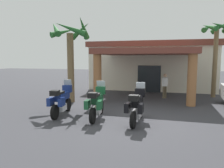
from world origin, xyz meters
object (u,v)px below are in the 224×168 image
object	(u,v)px
motorcycle_black	(137,106)
motorcycle_green	(97,103)
palm_tree_near_portico	(216,39)
palm_tree_roadside	(71,44)
pedestrian	(165,84)
motorcycle_blue	(61,100)
motel_building	(152,65)

from	to	relation	value
motorcycle_black	motorcycle_green	bearing A→B (deg)	87.61
palm_tree_near_portico	motorcycle_green	bearing A→B (deg)	-130.76
motorcycle_black	palm_tree_roadside	xyz separation A→B (m)	(-4.46, 3.24, 2.80)
pedestrian	palm_tree_roadside	size ratio (longest dim) A/B	0.32
motorcycle_black	palm_tree_near_portico	distance (m)	9.00
motorcycle_blue	motorcycle_black	distance (m)	3.61
motorcycle_blue	motorcycle_green	xyz separation A→B (m)	(1.80, -0.14, 0.00)
motorcycle_black	pedestrian	xyz separation A→B (m)	(1.04, 5.96, 0.25)
motorcycle_blue	motorcycle_black	xyz separation A→B (m)	(3.59, -0.29, 0.00)
motorcycle_black	pedestrian	bearing A→B (deg)	-7.33
motorcycle_green	palm_tree_roadside	bearing A→B (deg)	35.57
motorcycle_black	palm_tree_roadside	distance (m)	6.18
motorcycle_blue	palm_tree_near_portico	world-z (taller)	palm_tree_near_portico
palm_tree_roadside	palm_tree_near_portico	xyz separation A→B (m)	(8.75, 3.98, 0.44)
pedestrian	motorcycle_blue	bearing A→B (deg)	-86.57
motorcycle_black	palm_tree_near_portico	size ratio (longest dim) A/B	0.42
motorcycle_black	palm_tree_roadside	bearing A→B (deg)	56.54
motorcycle_blue	motorcycle_green	size ratio (longest dim) A/B	1.00
motorcycle_green	palm_tree_roadside	size ratio (longest dim) A/B	0.43
motel_building	motorcycle_green	world-z (taller)	motel_building
motorcycle_blue	motorcycle_green	bearing A→B (deg)	-99.85
motorcycle_green	motorcycle_black	distance (m)	1.80
motel_building	motorcycle_green	distance (m)	11.01
pedestrian	palm_tree_near_portico	distance (m)	4.59
pedestrian	motel_building	bearing A→B (deg)	146.47
motorcycle_blue	motel_building	bearing A→B (deg)	-23.19
motel_building	palm_tree_roadside	size ratio (longest dim) A/B	2.11
motel_building	pedestrian	world-z (taller)	motel_building
motorcycle_green	palm_tree_roadside	xyz separation A→B (m)	(-2.66, 3.08, 2.80)
motorcycle_green	motorcycle_black	xyz separation A→B (m)	(1.80, -0.16, 0.00)
motorcycle_black	palm_tree_roadside	world-z (taller)	palm_tree_roadside
motorcycle_blue	palm_tree_near_portico	distance (m)	10.98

